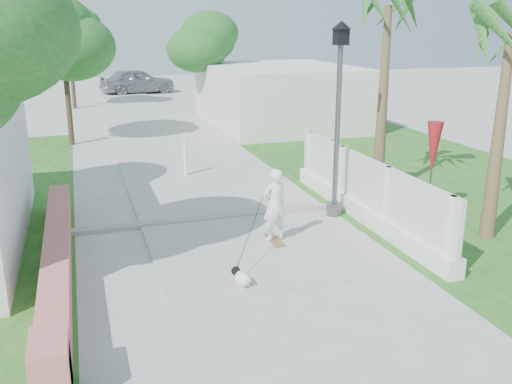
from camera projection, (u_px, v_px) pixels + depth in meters
name	position (u px, v px, depth m)	size (l,w,h in m)	color
ground	(311.00, 361.00, 7.70)	(90.00, 90.00, 0.00)	#B7B7B2
path_strip	(140.00, 123.00, 25.98)	(3.20, 36.00, 0.06)	#B7B7B2
curb	(210.00, 218.00, 13.18)	(6.50, 0.25, 0.10)	#999993
grass_right	(423.00, 176.00, 17.04)	(8.00, 20.00, 0.01)	#235C1D
pink_wall	(57.00, 267.00, 9.91)	(0.45, 8.20, 0.80)	#CA7367
lattice_fence	(364.00, 197.00, 13.11)	(0.35, 7.00, 1.50)	white
building_right	(279.00, 95.00, 25.53)	(6.00, 8.00, 2.60)	silver
street_lamp	(338.00, 113.00, 12.88)	(0.44, 0.44, 4.44)	#59595E
bollard	(186.00, 158.00, 16.74)	(0.14, 0.14, 1.09)	white
patio_umbrella	(433.00, 149.00, 12.73)	(0.36, 0.36, 2.30)	#59595E
tree_path_left	(63.00, 40.00, 20.37)	(3.40, 3.40, 5.23)	#4C3826
tree_path_right	(208.00, 44.00, 25.91)	(3.00, 3.00, 4.79)	#4C3826
tree_path_far	(69.00, 35.00, 29.57)	(3.20, 3.20, 5.17)	#4C3826
palm_far	(388.00, 19.00, 13.70)	(1.80, 1.80, 5.30)	brown
palm_near	(510.00, 46.00, 11.07)	(1.80, 1.80, 4.70)	brown
skateboarder	(257.00, 225.00, 10.86)	(1.53, 2.05, 1.59)	olive
dog	(241.00, 277.00, 9.76)	(0.36, 0.51, 0.37)	white
parked_car	(137.00, 81.00, 36.90)	(1.90, 4.72, 1.61)	#A6A9AE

